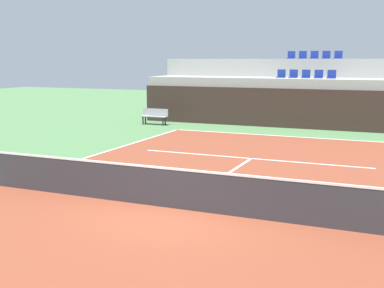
# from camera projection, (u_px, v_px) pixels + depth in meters

# --- Properties ---
(ground_plane) EXTENTS (80.00, 80.00, 0.00)m
(ground_plane) POSITION_uv_depth(u_px,v_px,m) (174.00, 209.00, 11.54)
(ground_plane) COLOR #477042
(court_surface) EXTENTS (11.00, 24.00, 0.01)m
(court_surface) POSITION_uv_depth(u_px,v_px,m) (174.00, 208.00, 11.54)
(court_surface) COLOR brown
(court_surface) RESTS_ON ground_plane
(baseline_far) EXTENTS (11.00, 0.10, 0.00)m
(baseline_far) POSITION_uv_depth(u_px,v_px,m) (286.00, 136.00, 22.37)
(baseline_far) COLOR white
(baseline_far) RESTS_ON court_surface
(service_line_far) EXTENTS (8.26, 0.10, 0.00)m
(service_line_far) POSITION_uv_depth(u_px,v_px,m) (251.00, 158.00, 17.34)
(service_line_far) COLOR white
(service_line_far) RESTS_ON court_surface
(centre_service_line) EXTENTS (0.10, 6.40, 0.00)m
(centre_service_line) POSITION_uv_depth(u_px,v_px,m) (220.00, 178.00, 14.44)
(centre_service_line) COLOR white
(centre_service_line) RESTS_ON court_surface
(back_wall) EXTENTS (17.31, 0.30, 2.00)m
(back_wall) POSITION_uv_depth(u_px,v_px,m) (299.00, 109.00, 24.87)
(back_wall) COLOR #33231E
(back_wall) RESTS_ON ground_plane
(stands_tier_lower) EXTENTS (17.31, 2.40, 2.49)m
(stands_tier_lower) POSITION_uv_depth(u_px,v_px,m) (304.00, 102.00, 26.05)
(stands_tier_lower) COLOR #9E9E99
(stands_tier_lower) RESTS_ON ground_plane
(stands_tier_upper) EXTENTS (17.31, 2.40, 3.50)m
(stands_tier_upper) POSITION_uv_depth(u_px,v_px,m) (312.00, 90.00, 28.14)
(stands_tier_upper) COLOR #9E9E99
(stands_tier_upper) RESTS_ON ground_plane
(seating_row_lower) EXTENTS (3.08, 0.44, 0.44)m
(seating_row_lower) POSITION_uv_depth(u_px,v_px,m) (306.00, 76.00, 25.90)
(seating_row_lower) COLOR navy
(seating_row_lower) RESTS_ON stands_tier_lower
(seating_row_upper) EXTENTS (3.08, 0.44, 0.44)m
(seating_row_upper) POSITION_uv_depth(u_px,v_px,m) (314.00, 56.00, 27.91)
(seating_row_upper) COLOR navy
(seating_row_upper) RESTS_ON stands_tier_upper
(tennis_net) EXTENTS (11.08, 0.08, 1.07)m
(tennis_net) POSITION_uv_depth(u_px,v_px,m) (174.00, 188.00, 11.46)
(tennis_net) COLOR black
(tennis_net) RESTS_ON court_surface
(player_bench) EXTENTS (1.50, 0.40, 0.85)m
(player_bench) POSITION_uv_depth(u_px,v_px,m) (155.00, 115.00, 26.43)
(player_bench) COLOR #99999E
(player_bench) RESTS_ON ground_plane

